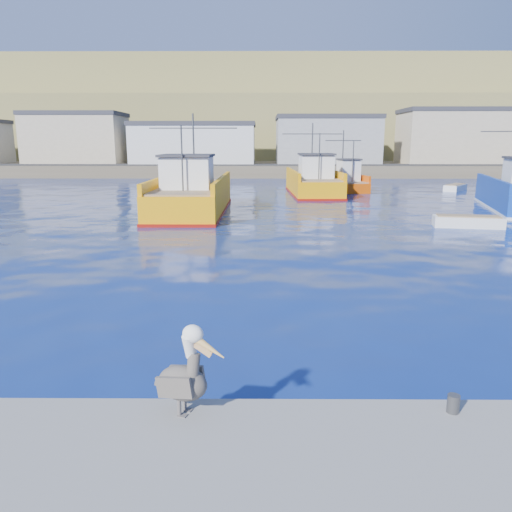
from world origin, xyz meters
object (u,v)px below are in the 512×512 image
Objects in this scene: trawler_yellow_a at (192,195)px; skiff_mid at (468,223)px; pelican at (185,376)px; trawler_yellow_b at (313,183)px; skiff_far at (455,188)px; boat_orange at (345,181)px.

trawler_yellow_a reaches higher than skiff_mid.
trawler_yellow_b is at bearing 81.15° from pelican.
trawler_yellow_a reaches higher than trawler_yellow_b.
trawler_yellow_b is 19.87m from skiff_mid.
skiff_far is (7.78, 22.27, -0.00)m from skiff_mid.
boat_orange is 2.03× the size of skiff_far.
boat_orange is at bearing 77.29° from pelican.
skiff_far is 2.44× the size of pelican.
trawler_yellow_a is at bearing 97.39° from pelican.
boat_orange reaches higher than skiff_far.
trawler_yellow_b reaches higher than skiff_mid.
skiff_far is at bearing 13.99° from trawler_yellow_b.
trawler_yellow_a is at bearing -129.81° from boat_orange.
boat_orange is (3.56, 3.49, -0.10)m from trawler_yellow_b.
skiff_mid is at bearing -109.27° from skiff_far.
trawler_yellow_b is 15.17m from skiff_far.
skiff_mid is (6.92, -18.61, -0.81)m from trawler_yellow_b.
boat_orange reaches higher than skiff_mid.
trawler_yellow_b is 7.95× the size of pelican.
trawler_yellow_b is at bearing -135.57° from boat_orange.
skiff_mid reaches higher than skiff_far.
skiff_far is at bearing 33.41° from trawler_yellow_a.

